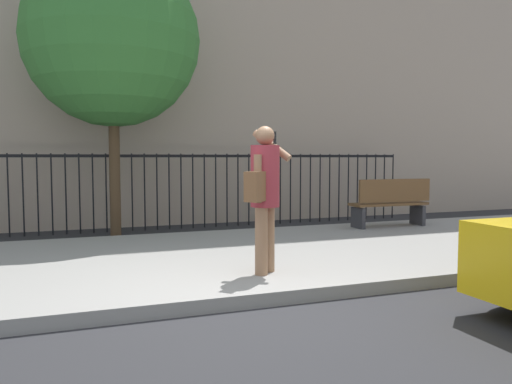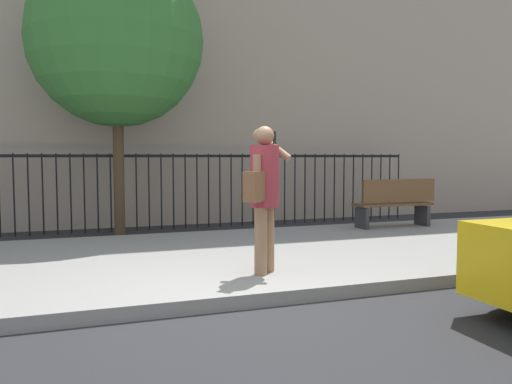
% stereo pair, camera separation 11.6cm
% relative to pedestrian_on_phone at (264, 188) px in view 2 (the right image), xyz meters
% --- Properties ---
extents(ground_plane, '(60.00, 60.00, 0.00)m').
position_rel_pedestrian_on_phone_xyz_m(ground_plane, '(-0.53, -0.82, -1.16)').
color(ground_plane, '#28282B').
extents(sidewalk, '(28.00, 4.40, 0.15)m').
position_rel_pedestrian_on_phone_xyz_m(sidewalk, '(-0.53, 1.38, -1.09)').
color(sidewalk, gray).
rests_on(sidewalk, ground).
extents(iron_fence, '(12.03, 0.04, 1.60)m').
position_rel_pedestrian_on_phone_xyz_m(iron_fence, '(-0.53, 5.08, -0.14)').
color(iron_fence, black).
rests_on(iron_fence, ground).
extents(pedestrian_on_phone, '(0.69, 0.69, 1.74)m').
position_rel_pedestrian_on_phone_xyz_m(pedestrian_on_phone, '(0.00, 0.00, 0.00)').
color(pedestrian_on_phone, '#936B4C').
rests_on(pedestrian_on_phone, sidewalk).
extents(street_bench, '(1.60, 0.45, 0.95)m').
position_rel_pedestrian_on_phone_xyz_m(street_bench, '(3.80, 2.81, -0.51)').
color(street_bench, brown).
rests_on(street_bench, sidewalk).
extents(street_tree_near, '(3.26, 3.26, 5.35)m').
position_rel_pedestrian_on_phone_xyz_m(street_tree_near, '(-1.31, 4.43, 2.55)').
color(street_tree_near, '#4C3823').
rests_on(street_tree_near, ground).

